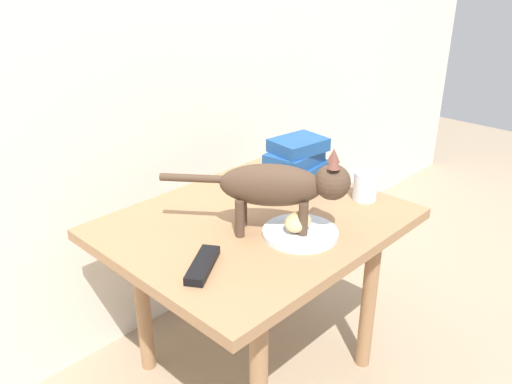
{
  "coord_description": "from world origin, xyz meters",
  "views": [
    {
      "loc": [
        -0.92,
        -0.88,
        1.17
      ],
      "look_at": [
        0.0,
        0.0,
        0.59
      ],
      "focal_mm": 36.68,
      "sensor_mm": 36.0,
      "label": 1
    }
  ],
  "objects_px": {
    "plate": "(300,233)",
    "candle_jar": "(365,187)",
    "side_table": "(256,240)",
    "cat": "(283,186)",
    "tv_remote": "(203,265)",
    "book_stack": "(297,163)",
    "bread_roll": "(298,222)"
  },
  "relations": [
    {
      "from": "plate",
      "to": "candle_jar",
      "type": "xyz_separation_m",
      "value": [
        0.3,
        0.0,
        0.03
      ]
    },
    {
      "from": "side_table",
      "to": "cat",
      "type": "bearing_deg",
      "value": -95.57
    },
    {
      "from": "plate",
      "to": "tv_remote",
      "type": "relative_size",
      "value": 1.3
    },
    {
      "from": "candle_jar",
      "to": "tv_remote",
      "type": "bearing_deg",
      "value": 174.29
    },
    {
      "from": "tv_remote",
      "to": "book_stack",
      "type": "bearing_deg",
      "value": -16.27
    },
    {
      "from": "bread_roll",
      "to": "side_table",
      "type": "bearing_deg",
      "value": 92.57
    },
    {
      "from": "side_table",
      "to": "tv_remote",
      "type": "relative_size",
      "value": 5.2
    },
    {
      "from": "book_stack",
      "to": "candle_jar",
      "type": "distance_m",
      "value": 0.22
    },
    {
      "from": "side_table",
      "to": "bread_roll",
      "type": "distance_m",
      "value": 0.18
    },
    {
      "from": "tv_remote",
      "to": "plate",
      "type": "bearing_deg",
      "value": -45.13
    },
    {
      "from": "tv_remote",
      "to": "cat",
      "type": "bearing_deg",
      "value": -36.48
    },
    {
      "from": "side_table",
      "to": "candle_jar",
      "type": "relative_size",
      "value": 9.17
    },
    {
      "from": "cat",
      "to": "tv_remote",
      "type": "height_order",
      "value": "cat"
    },
    {
      "from": "bread_roll",
      "to": "plate",
      "type": "bearing_deg",
      "value": -38.22
    },
    {
      "from": "book_stack",
      "to": "tv_remote",
      "type": "distance_m",
      "value": 0.55
    },
    {
      "from": "bread_roll",
      "to": "cat",
      "type": "bearing_deg",
      "value": 112.24
    },
    {
      "from": "cat",
      "to": "book_stack",
      "type": "bearing_deg",
      "value": 32.77
    },
    {
      "from": "plate",
      "to": "bread_roll",
      "type": "xyz_separation_m",
      "value": [
        -0.01,
        0.0,
        0.03
      ]
    },
    {
      "from": "cat",
      "to": "candle_jar",
      "type": "xyz_separation_m",
      "value": [
        0.32,
        -0.04,
        -0.09
      ]
    },
    {
      "from": "plate",
      "to": "bread_roll",
      "type": "height_order",
      "value": "bread_roll"
    },
    {
      "from": "side_table",
      "to": "book_stack",
      "type": "xyz_separation_m",
      "value": [
        0.26,
        0.07,
        0.14
      ]
    },
    {
      "from": "book_stack",
      "to": "candle_jar",
      "type": "xyz_separation_m",
      "value": [
        0.06,
        -0.21,
        -0.04
      ]
    },
    {
      "from": "side_table",
      "to": "plate",
      "type": "distance_m",
      "value": 0.16
    },
    {
      "from": "cat",
      "to": "tv_remote",
      "type": "xyz_separation_m",
      "value": [
        -0.26,
        0.02,
        -0.12
      ]
    },
    {
      "from": "bread_roll",
      "to": "cat",
      "type": "xyz_separation_m",
      "value": [
        -0.02,
        0.04,
        0.09
      ]
    },
    {
      "from": "side_table",
      "to": "plate",
      "type": "bearing_deg",
      "value": -85.4
    },
    {
      "from": "side_table",
      "to": "candle_jar",
      "type": "distance_m",
      "value": 0.36
    },
    {
      "from": "plate",
      "to": "book_stack",
      "type": "height_order",
      "value": "book_stack"
    },
    {
      "from": "candle_jar",
      "to": "cat",
      "type": "bearing_deg",
      "value": 172.65
    },
    {
      "from": "book_stack",
      "to": "candle_jar",
      "type": "bearing_deg",
      "value": -75.52
    },
    {
      "from": "book_stack",
      "to": "side_table",
      "type": "bearing_deg",
      "value": -164.8
    },
    {
      "from": "bread_roll",
      "to": "candle_jar",
      "type": "height_order",
      "value": "candle_jar"
    }
  ]
}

